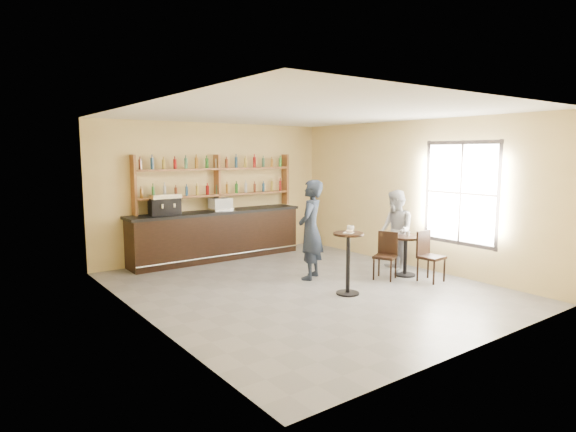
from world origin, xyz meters
TOP-DOWN VIEW (x-y plane):
  - floor at (0.00, 0.00)m, footprint 7.00×7.00m
  - ceiling at (0.00, 0.00)m, footprint 7.00×7.00m
  - wall_back at (0.00, 3.50)m, footprint 7.00×0.00m
  - wall_front at (0.00, -3.50)m, footprint 7.00×0.00m
  - wall_left at (-3.00, 0.00)m, footprint 0.00×7.00m
  - wall_right at (3.00, 0.00)m, footprint 0.00×7.00m
  - window_pane at (2.99, -1.20)m, footprint 0.00×2.00m
  - window_frame at (2.99, -1.20)m, footprint 0.04×1.70m
  - shelf_unit at (0.00, 3.37)m, footprint 4.00×0.26m
  - liquor_bottles at (0.00, 3.37)m, footprint 3.68×0.10m
  - bar_counter at (-0.15, 3.15)m, footprint 4.25×0.83m
  - espresso_machine at (-1.42, 3.15)m, footprint 0.69×0.49m
  - pastry_case at (-0.04, 3.15)m, footprint 0.53×0.45m
  - pedestal_table at (0.36, -0.77)m, footprint 0.65×0.65m
  - napkin at (0.36, -0.77)m, footprint 0.23×0.23m
  - donut at (0.37, -0.78)m, footprint 0.16×0.16m
  - cup_pedestal at (0.50, -0.67)m, footprint 0.16×0.16m
  - man_main at (0.51, 0.46)m, footprint 0.86×0.80m
  - cafe_table at (2.22, -0.51)m, footprint 0.75×0.75m
  - cup_cafe at (2.27, -0.51)m, footprint 0.13×0.13m
  - chair_west at (1.67, -0.46)m, footprint 0.54×0.54m
  - chair_south at (2.27, -1.11)m, footprint 0.46×0.46m
  - patron_second at (2.31, -0.14)m, footprint 0.97×1.05m

SIDE VIEW (x-z plane):
  - floor at x=0.00m, z-range 0.00..0.00m
  - cafe_table at x=2.22m, z-range 0.00..0.82m
  - chair_west at x=1.67m, z-range 0.00..0.94m
  - chair_south at x=2.27m, z-range 0.00..0.99m
  - pedestal_table at x=0.36m, z-range 0.00..1.11m
  - bar_counter at x=-0.15m, z-range 0.00..1.15m
  - patron_second at x=2.31m, z-range 0.00..1.73m
  - cup_cafe at x=2.27m, z-range 0.82..0.92m
  - man_main at x=0.51m, z-range 0.00..1.97m
  - napkin at x=0.36m, z-range 1.11..1.11m
  - donut at x=0.37m, z-range 1.11..1.16m
  - cup_pedestal at x=0.50m, z-range 1.11..1.21m
  - pastry_case at x=-0.04m, z-range 1.15..1.44m
  - espresso_machine at x=-1.42m, z-range 1.15..1.61m
  - wall_back at x=0.00m, z-range -1.90..5.10m
  - wall_front at x=0.00m, z-range -1.90..5.10m
  - wall_left at x=-3.00m, z-range -1.90..5.10m
  - wall_right at x=3.00m, z-range -1.90..5.10m
  - window_frame at x=2.99m, z-range 0.65..2.75m
  - window_pane at x=2.99m, z-range 0.70..2.70m
  - shelf_unit at x=0.00m, z-range 1.11..2.51m
  - liquor_bottles at x=0.00m, z-range 1.48..2.48m
  - ceiling at x=0.00m, z-range 3.20..3.20m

